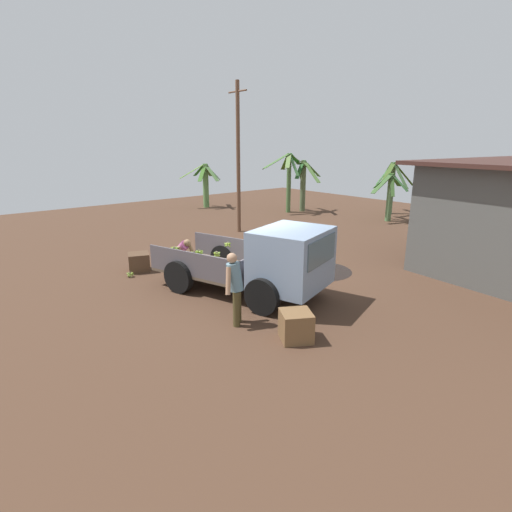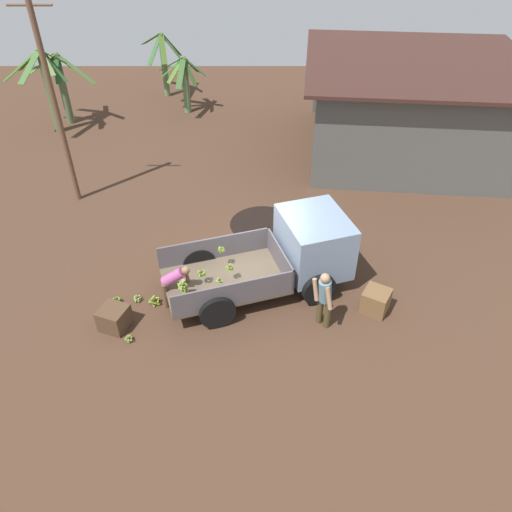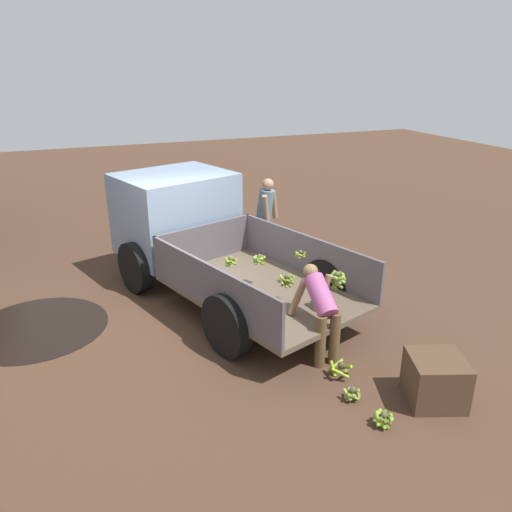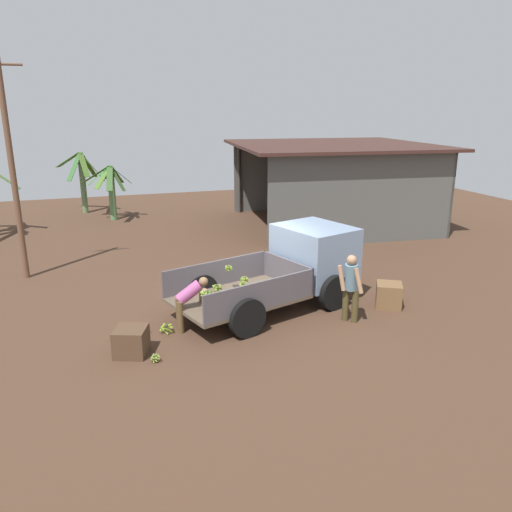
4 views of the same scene
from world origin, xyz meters
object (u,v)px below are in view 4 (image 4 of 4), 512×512
object	(u,v)px
utility_pole	(12,166)
person_worker_loading	(189,299)
banana_bunch_on_ground_3	(121,334)
wooden_crate_1	(389,295)
cargo_truck	(301,262)
banana_bunch_on_ground_2	(166,328)
banana_bunch_on_ground_0	(145,330)
wooden_crate_0	(131,341)
person_foreground_visitor	(351,285)
banana_bunch_on_ground_1	(155,358)

from	to	relation	value
utility_pole	person_worker_loading	distance (m)	7.01
banana_bunch_on_ground_3	wooden_crate_1	distance (m)	6.65
cargo_truck	banana_bunch_on_ground_3	size ratio (longest dim) A/B	21.60
person_worker_loading	banana_bunch_on_ground_2	bearing A→B (deg)	-177.24
banana_bunch_on_ground_0	banana_bunch_on_ground_3	world-z (taller)	banana_bunch_on_ground_3
utility_pole	person_worker_loading	world-z (taller)	utility_pole
wooden_crate_0	banana_bunch_on_ground_3	bearing A→B (deg)	101.04
person_foreground_visitor	banana_bunch_on_ground_0	world-z (taller)	person_foreground_visitor
cargo_truck	person_worker_loading	distance (m)	3.29
person_foreground_visitor	utility_pole	bearing A→B (deg)	-82.48
banana_bunch_on_ground_1	banana_bunch_on_ground_2	bearing A→B (deg)	72.06
person_foreground_visitor	person_worker_loading	bearing A→B (deg)	-56.27
person_foreground_visitor	banana_bunch_on_ground_2	bearing A→B (deg)	-54.60
cargo_truck	person_worker_loading	world-z (taller)	cargo_truck
person_foreground_visitor	banana_bunch_on_ground_2	xyz separation A→B (m)	(-4.24, 0.73, -0.80)
wooden_crate_1	person_worker_loading	bearing A→B (deg)	177.48
cargo_truck	utility_pole	size ratio (longest dim) A/B	0.80
utility_pole	person_worker_loading	bearing A→B (deg)	-52.49
person_worker_loading	banana_bunch_on_ground_2	xyz separation A→B (m)	(-0.55, -0.02, -0.61)
person_foreground_visitor	cargo_truck	bearing A→B (deg)	-116.76
banana_bunch_on_ground_0	banana_bunch_on_ground_1	distance (m)	1.40
banana_bunch_on_ground_1	person_foreground_visitor	bearing A→B (deg)	6.70
person_worker_loading	banana_bunch_on_ground_0	distance (m)	1.21
banana_bunch_on_ground_2	utility_pole	bearing A→B (deg)	123.40
person_foreground_visitor	wooden_crate_1	world-z (taller)	person_foreground_visitor
utility_pole	wooden_crate_0	world-z (taller)	utility_pole
person_worker_loading	banana_bunch_on_ground_3	bearing A→B (deg)	179.83
cargo_truck	person_worker_loading	xyz separation A→B (m)	(-3.14, -0.95, -0.29)
banana_bunch_on_ground_1	utility_pole	bearing A→B (deg)	114.93
person_foreground_visitor	banana_bunch_on_ground_3	xyz separation A→B (m)	(-5.24, 0.78, -0.82)
banana_bunch_on_ground_3	wooden_crate_1	size ratio (longest dim) A/B	0.38
banana_bunch_on_ground_1	banana_bunch_on_ground_2	xyz separation A→B (m)	(0.41, 1.28, 0.03)
wooden_crate_0	banana_bunch_on_ground_2	bearing A→B (deg)	43.58
cargo_truck	person_foreground_visitor	world-z (taller)	cargo_truck
person_foreground_visitor	person_worker_loading	xyz separation A→B (m)	(-3.69, 0.75, -0.19)
cargo_truck	banana_bunch_on_ground_2	world-z (taller)	cargo_truck
person_worker_loading	wooden_crate_0	xyz separation A→B (m)	(-1.38, -0.81, -0.45)
banana_bunch_on_ground_3	banana_bunch_on_ground_1	bearing A→B (deg)	-66.38
banana_bunch_on_ground_2	person_worker_loading	bearing A→B (deg)	1.75
banana_bunch_on_ground_0	banana_bunch_on_ground_3	distance (m)	0.53
person_worker_loading	wooden_crate_0	size ratio (longest dim) A/B	1.95
person_foreground_visitor	wooden_crate_1	size ratio (longest dim) A/B	2.67
banana_bunch_on_ground_2	banana_bunch_on_ground_1	bearing A→B (deg)	-107.94
cargo_truck	wooden_crate_0	bearing A→B (deg)	-176.65
person_worker_loading	banana_bunch_on_ground_2	distance (m)	0.82
cargo_truck	banana_bunch_on_ground_0	bearing A→B (deg)	173.64
banana_bunch_on_ground_2	wooden_crate_1	size ratio (longest dim) A/B	0.50
banana_bunch_on_ground_3	wooden_crate_1	world-z (taller)	wooden_crate_1
banana_bunch_on_ground_2	banana_bunch_on_ground_3	xyz separation A→B (m)	(-1.00, 0.05, -0.02)
person_foreground_visitor	banana_bunch_on_ground_1	xyz separation A→B (m)	(-4.65, -0.55, -0.83)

